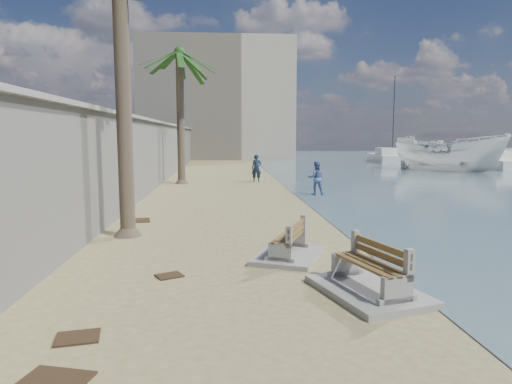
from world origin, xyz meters
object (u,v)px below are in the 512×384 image
bench_near (369,273)px  boat_cruiser (449,152)px  palm_back (179,54)px  sailboat_west (392,154)px  person_b (316,176)px  bench_far (288,243)px  person_a (257,166)px  yacht_far (384,158)px  yacht_near (480,163)px

bench_near → boat_cruiser: bearing=60.7°
boat_cruiser → bench_near: bearing=-166.2°
palm_back → sailboat_west: 40.13m
person_b → boat_cruiser: boat_cruiser is taller
bench_far → person_a: (0.57, 17.16, 0.60)m
palm_back → sailboat_west: (24.46, 31.03, -7.03)m
palm_back → person_b: size_ratio=4.75×
person_a → yacht_far: bearing=63.5°
bench_near → person_b: bearing=82.2°
yacht_near → yacht_far: (-6.11, 7.89, 0.00)m
bench_far → yacht_near: size_ratio=0.20×
palm_back → yacht_near: size_ratio=0.74×
bench_far → boat_cruiser: 29.70m
yacht_near → sailboat_west: size_ratio=1.08×
bench_near → bench_far: 2.73m
person_b → sailboat_west: 40.63m
sailboat_west → bench_near: bearing=-111.2°
boat_cruiser → person_a: bearing=158.7°
yacht_far → sailboat_west: sailboat_west is taller
palm_back → bench_near: bearing=-75.6°
boat_cruiser → yacht_near: 7.62m
person_a → boat_cruiser: 17.56m
person_b → yacht_near: 26.66m
person_a → person_b: 6.49m
person_a → boat_cruiser: size_ratio=0.49×
bench_near → boat_cruiser: size_ratio=0.64×
bench_far → person_b: 11.52m
bench_near → yacht_far: bearing=69.8°
person_a → yacht_near: (21.42, 12.62, -0.61)m
person_b → sailboat_west: bearing=-108.8°
bench_far → person_a: bearing=88.1°
boat_cruiser → sailboat_west: (4.20, 22.98, -1.18)m
palm_back → yacht_far: 29.66m
bench_near → sailboat_west: 53.89m
person_b → yacht_far: bearing=-109.0°
bench_near → yacht_near: yacht_near is taller
bench_far → person_a: 17.18m
person_b → yacht_far: person_b is taller
sailboat_west → yacht_far: bearing=-115.2°
yacht_near → bench_near: bearing=145.2°
bench_near → yacht_near: size_ratio=0.22×
bench_near → person_b: person_b is taller
person_a → person_b: person_a is taller
boat_cruiser → yacht_far: 13.00m
person_b → yacht_near: person_b is taller
bench_near → palm_back: bearing=104.4°
person_a → sailboat_west: size_ratio=0.18×
yacht_near → person_a: bearing=118.7°
bench_far → person_b: (2.96, 11.12, 0.53)m
palm_back → boat_cruiser: bearing=21.7°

